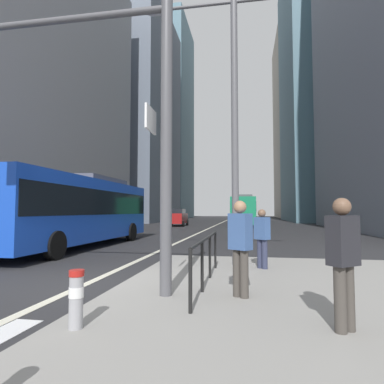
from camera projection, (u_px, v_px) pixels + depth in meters
name	position (u px, v px, depth m)	size (l,w,h in m)	color
ground_plane	(203.00, 231.00, 27.01)	(160.00, 160.00, 0.00)	#28282B
median_island	(358.00, 306.00, 5.43)	(9.00, 10.00, 0.15)	gray
lane_centre_line	(215.00, 226.00, 36.85)	(0.20, 80.00, 0.01)	beige
office_tower_left_near	(21.00, 71.00, 28.40)	(10.79, 25.49, 28.21)	#9E9EA3
office_tower_left_mid	(128.00, 117.00, 54.21)	(13.87, 19.97, 35.29)	slate
office_tower_left_far	(165.00, 121.00, 78.23)	(11.78, 17.08, 47.55)	slate
office_tower_right_mid	(327.00, 89.00, 53.48)	(13.49, 19.58, 44.01)	slate
office_tower_right_far	(300.00, 125.00, 80.49)	(11.27, 23.70, 46.65)	gray
city_bus_blue_oncoming	(79.00, 208.00, 14.87)	(2.77, 11.27, 3.40)	blue
city_bus_red_receding	(245.00, 210.00, 36.72)	(2.90, 11.83, 3.40)	#198456
city_bus_red_distant	(245.00, 210.00, 58.15)	(2.74, 11.46, 3.40)	#198456
car_oncoming_mid	(177.00, 217.00, 36.04)	(2.17, 4.43, 1.94)	maroon
car_receding_near	(246.00, 216.00, 46.02)	(2.07, 4.29, 1.94)	silver
traffic_signal_gantry	(81.00, 90.00, 6.32)	(5.33, 0.65, 6.00)	#515156
street_lamp_post	(234.00, 89.00, 9.45)	(5.50, 0.32, 8.00)	#56565B
bollard_left	(76.00, 296.00, 4.19)	(0.20, 0.20, 0.75)	#99999E
pedestrian_railing	(206.00, 250.00, 6.72)	(0.06, 3.92, 0.98)	black
pedestrian_waiting	(240.00, 243.00, 5.74)	(0.45, 0.41, 1.71)	#423D38
pedestrian_walking	(343.00, 257.00, 4.11)	(0.45, 0.42, 1.70)	#423D38
pedestrian_far	(262.00, 236.00, 8.57)	(0.44, 0.43, 1.58)	#2D334C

